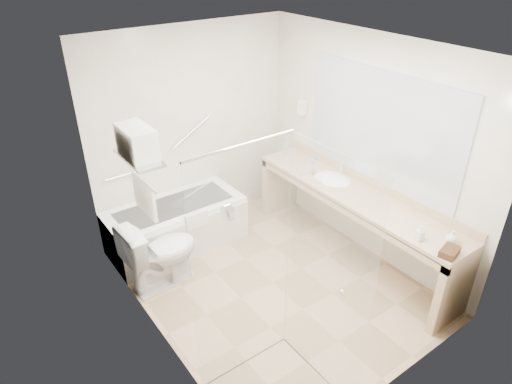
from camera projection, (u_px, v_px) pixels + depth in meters
floor at (272, 282)px, 4.99m from camera, size 3.20×3.20×0.00m
ceiling at (277, 48)px, 3.75m from camera, size 2.60×3.20×0.10m
wall_back at (193, 131)px, 5.49m from camera, size 2.60×0.10×2.50m
wall_front at (413, 268)px, 3.24m from camera, size 2.60×0.10×2.50m
wall_left at (148, 226)px, 3.71m from camera, size 0.10×3.20×2.50m
wall_right at (367, 149)px, 5.03m from camera, size 0.10×3.20×2.50m
bathtub at (176, 225)px, 5.47m from camera, size 1.60×0.73×0.59m
grab_bar_short at (122, 176)px, 5.13m from camera, size 0.40×0.03×0.03m
grab_bar_long at (191, 133)px, 5.44m from camera, size 0.53×0.03×0.33m
shower_enclosure at (283, 273)px, 3.49m from camera, size 0.96×0.91×2.11m
towel_shelf at (138, 152)px, 3.77m from camera, size 0.24×0.55×0.81m
vanity_counter at (354, 209)px, 5.09m from camera, size 0.55×2.70×0.95m
sink at (332, 181)px, 5.30m from camera, size 0.40×0.52×0.14m
faucet at (342, 169)px, 5.32m from camera, size 0.03×0.03×0.14m
mirror at (381, 128)px, 4.77m from camera, size 0.02×2.00×1.20m
hairdryer_unit at (302, 107)px, 5.65m from camera, size 0.08×0.10×0.18m
toilet at (161, 253)px, 4.80m from camera, size 0.82×0.49×0.78m
amenity_basket at (450, 252)px, 4.01m from camera, size 0.22×0.17×0.07m
soap_bottle_a at (419, 236)px, 4.21m from camera, size 0.10×0.16×0.07m
soap_bottle_b at (452, 238)px, 4.16m from camera, size 0.13×0.16×0.11m
water_bottle_left at (315, 166)px, 5.34m from camera, size 0.06×0.06×0.21m
water_bottle_mid at (286, 147)px, 5.83m from camera, size 0.06×0.06×0.19m
water_bottle_right at (312, 169)px, 5.33m from camera, size 0.05×0.05×0.17m
drinking_glass_near at (302, 172)px, 5.33m from camera, size 0.09×0.09×0.09m
drinking_glass_far at (319, 180)px, 5.15m from camera, size 0.08×0.08×0.10m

